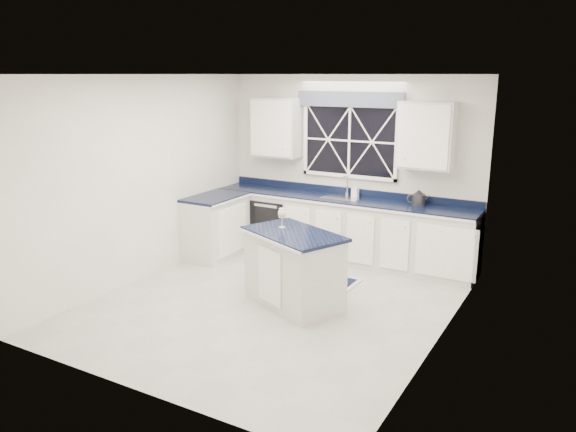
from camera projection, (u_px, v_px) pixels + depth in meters
The scene contains 13 objects.
ground at pixel (273, 303), 6.81m from camera, with size 4.50×4.50×0.00m, color #A5A5A1.
back_wall at pixel (350, 167), 8.38m from camera, with size 4.00×0.10×2.70m, color white.
base_cabinets at pixel (315, 230), 8.37m from camera, with size 3.99×1.60×0.90m.
countertop at pixel (341, 199), 8.23m from camera, with size 3.98×0.64×0.04m, color black.
dishwasher at pixel (277, 223), 8.88m from camera, with size 0.60×0.58×0.82m, color black.
window at pixel (350, 135), 8.22m from camera, with size 1.65×0.09×1.26m.
upper_cabinets at pixel (346, 131), 8.10m from camera, with size 3.10×0.34×0.90m.
faucet at pixel (347, 185), 8.35m from camera, with size 0.05×0.20×0.30m.
island at pixel (294, 269), 6.68m from camera, with size 1.40×1.16×0.90m.
rug at pixel (316, 280), 7.55m from camera, with size 1.10×0.68×0.02m.
kettle at pixel (418, 198), 7.75m from camera, with size 0.29×0.24×0.22m.
wine_glass at pixel (282, 214), 6.73m from camera, with size 0.10×0.10×0.24m.
soap_bottle at pixel (355, 190), 8.27m from camera, with size 0.09×0.09×0.20m, color silver.
Camera 1 is at (3.28, -5.43, 2.70)m, focal length 35.00 mm.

